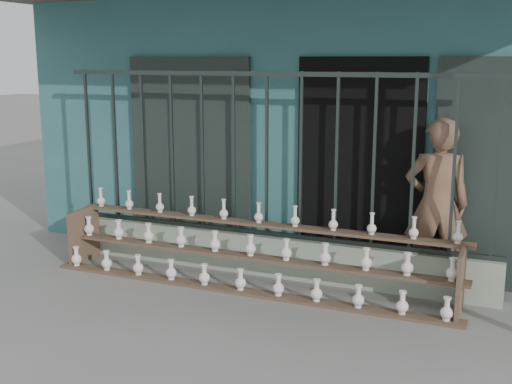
% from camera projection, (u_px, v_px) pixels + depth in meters
% --- Properties ---
extents(ground, '(60.00, 60.00, 0.00)m').
position_uv_depth(ground, '(215.00, 315.00, 6.05)').
color(ground, slate).
extents(workshop_building, '(7.40, 6.60, 3.21)m').
position_uv_depth(workshop_building, '(340.00, 111.00, 9.54)').
color(workshop_building, '#306465').
rests_on(workshop_building, ground).
extents(parapet_wall, '(5.00, 0.20, 0.45)m').
position_uv_depth(parapet_wall, '(266.00, 255.00, 7.18)').
color(parapet_wall, '#99A991').
rests_on(parapet_wall, ground).
extents(security_fence, '(5.00, 0.04, 1.80)m').
position_uv_depth(security_fence, '(267.00, 155.00, 6.95)').
color(security_fence, '#283330').
rests_on(security_fence, parapet_wall).
extents(shelf_rack, '(4.50, 0.68, 0.85)m').
position_uv_depth(shelf_rack, '(249.00, 253.00, 6.79)').
color(shelf_rack, brown).
rests_on(shelf_rack, ground).
extents(elderly_woman, '(0.75, 0.60, 1.80)m').
position_uv_depth(elderly_woman, '(437.00, 205.00, 6.59)').
color(elderly_woman, brown).
rests_on(elderly_woman, ground).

